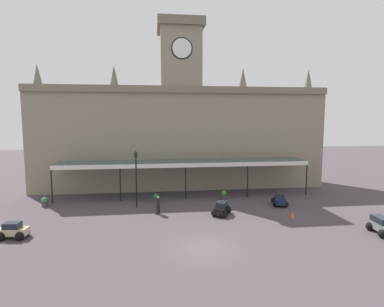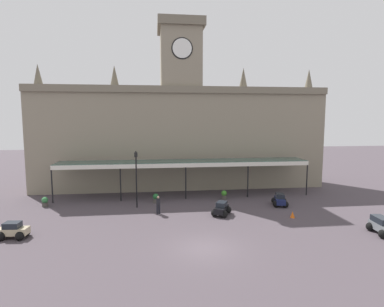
{
  "view_description": "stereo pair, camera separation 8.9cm",
  "coord_description": "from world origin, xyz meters",
  "px_view_note": "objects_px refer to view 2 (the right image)",
  "views": [
    {
      "loc": [
        -3.33,
        -19.44,
        8.65
      ],
      "look_at": [
        0.0,
        7.27,
        5.57
      ],
      "focal_mm": 28.74,
      "sensor_mm": 36.0,
      "label": 1
    },
    {
      "loc": [
        -3.24,
        -19.45,
        8.65
      ],
      "look_at": [
        0.0,
        7.27,
        5.57
      ],
      "focal_mm": 28.74,
      "sensor_mm": 36.0,
      "label": 2
    }
  ],
  "objects_px": {
    "car_black_sedan": "(221,209)",
    "pedestrian_beside_cars": "(158,204)",
    "planter_near_kerb": "(156,198)",
    "victorian_lamppost": "(136,173)",
    "planter_by_canopy": "(224,195)",
    "car_navy_sedan": "(280,201)",
    "traffic_cone": "(293,214)",
    "car_beige_sedan": "(13,231)",
    "car_grey_estate": "(382,227)",
    "planter_forecourt_centre": "(45,202)"
  },
  "relations": [
    {
      "from": "planter_by_canopy",
      "to": "car_grey_estate",
      "type": "bearing_deg",
      "value": -49.78
    },
    {
      "from": "car_black_sedan",
      "to": "planter_by_canopy",
      "type": "bearing_deg",
      "value": 74.69
    },
    {
      "from": "planter_near_kerb",
      "to": "victorian_lamppost",
      "type": "bearing_deg",
      "value": -141.62
    },
    {
      "from": "car_black_sedan",
      "to": "planter_forecourt_centre",
      "type": "relative_size",
      "value": 2.34
    },
    {
      "from": "planter_near_kerb",
      "to": "car_black_sedan",
      "type": "bearing_deg",
      "value": -38.84
    },
    {
      "from": "car_grey_estate",
      "to": "planter_forecourt_centre",
      "type": "relative_size",
      "value": 2.43
    },
    {
      "from": "car_black_sedan",
      "to": "car_grey_estate",
      "type": "xyz_separation_m",
      "value": [
        10.97,
        -6.02,
        0.06
      ]
    },
    {
      "from": "planter_forecourt_centre",
      "to": "pedestrian_beside_cars",
      "type": "bearing_deg",
      "value": -18.63
    },
    {
      "from": "car_black_sedan",
      "to": "car_navy_sedan",
      "type": "bearing_deg",
      "value": 19.17
    },
    {
      "from": "car_beige_sedan",
      "to": "planter_near_kerb",
      "type": "xyz_separation_m",
      "value": [
        10.3,
        8.22,
        -0.01
      ]
    },
    {
      "from": "car_navy_sedan",
      "to": "traffic_cone",
      "type": "xyz_separation_m",
      "value": [
        -0.42,
        -3.79,
        -0.22
      ]
    },
    {
      "from": "car_grey_estate",
      "to": "planter_forecourt_centre",
      "type": "distance_m",
      "value": 29.66
    },
    {
      "from": "car_beige_sedan",
      "to": "car_grey_estate",
      "type": "xyz_separation_m",
      "value": [
        27.14,
        -2.52,
        0.06
      ]
    },
    {
      "from": "victorian_lamppost",
      "to": "planter_near_kerb",
      "type": "height_order",
      "value": "victorian_lamppost"
    },
    {
      "from": "car_beige_sedan",
      "to": "car_grey_estate",
      "type": "height_order",
      "value": "car_grey_estate"
    },
    {
      "from": "car_navy_sedan",
      "to": "victorian_lamppost",
      "type": "xyz_separation_m",
      "value": [
        -14.13,
        1.03,
        2.9
      ]
    },
    {
      "from": "planter_by_canopy",
      "to": "planter_near_kerb",
      "type": "distance_m",
      "value": 7.32
    },
    {
      "from": "victorian_lamppost",
      "to": "planter_forecourt_centre",
      "type": "relative_size",
      "value": 5.78
    },
    {
      "from": "car_grey_estate",
      "to": "planter_forecourt_centre",
      "type": "height_order",
      "value": "car_grey_estate"
    },
    {
      "from": "car_grey_estate",
      "to": "planter_near_kerb",
      "type": "relative_size",
      "value": 2.43
    },
    {
      "from": "planter_by_canopy",
      "to": "car_black_sedan",
      "type": "bearing_deg",
      "value": -105.31
    },
    {
      "from": "pedestrian_beside_cars",
      "to": "planter_by_canopy",
      "type": "height_order",
      "value": "pedestrian_beside_cars"
    },
    {
      "from": "car_grey_estate",
      "to": "traffic_cone",
      "type": "xyz_separation_m",
      "value": [
        -4.96,
        4.47,
        -0.28
      ]
    },
    {
      "from": "traffic_cone",
      "to": "planter_forecourt_centre",
      "type": "distance_m",
      "value": 23.54
    },
    {
      "from": "car_navy_sedan",
      "to": "pedestrian_beside_cars",
      "type": "xyz_separation_m",
      "value": [
        -12.07,
        -1.33,
        0.41
      ]
    },
    {
      "from": "car_beige_sedan",
      "to": "pedestrian_beside_cars",
      "type": "height_order",
      "value": "pedestrian_beside_cars"
    },
    {
      "from": "planter_forecourt_centre",
      "to": "car_beige_sedan",
      "type": "bearing_deg",
      "value": -86.2
    },
    {
      "from": "victorian_lamppost",
      "to": "car_navy_sedan",
      "type": "bearing_deg",
      "value": -4.19
    },
    {
      "from": "car_beige_sedan",
      "to": "victorian_lamppost",
      "type": "xyz_separation_m",
      "value": [
        8.47,
        6.77,
        2.9
      ]
    },
    {
      "from": "car_navy_sedan",
      "to": "car_grey_estate",
      "type": "xyz_separation_m",
      "value": [
        4.54,
        -8.26,
        0.06
      ]
    },
    {
      "from": "car_beige_sedan",
      "to": "car_navy_sedan",
      "type": "bearing_deg",
      "value": 14.24
    },
    {
      "from": "car_beige_sedan",
      "to": "traffic_cone",
      "type": "distance_m",
      "value": 22.26
    },
    {
      "from": "pedestrian_beside_cars",
      "to": "car_grey_estate",
      "type": "bearing_deg",
      "value": -22.62
    },
    {
      "from": "pedestrian_beside_cars",
      "to": "planter_near_kerb",
      "type": "distance_m",
      "value": 3.85
    },
    {
      "from": "pedestrian_beside_cars",
      "to": "traffic_cone",
      "type": "bearing_deg",
      "value": -11.91
    },
    {
      "from": "car_black_sedan",
      "to": "planter_near_kerb",
      "type": "xyz_separation_m",
      "value": [
        -5.86,
        4.72,
        -0.01
      ]
    },
    {
      "from": "car_navy_sedan",
      "to": "planter_forecourt_centre",
      "type": "distance_m",
      "value": 23.26
    },
    {
      "from": "pedestrian_beside_cars",
      "to": "planter_forecourt_centre",
      "type": "distance_m",
      "value": 11.68
    },
    {
      "from": "traffic_cone",
      "to": "planter_by_canopy",
      "type": "relative_size",
      "value": 0.6
    },
    {
      "from": "car_black_sedan",
      "to": "pedestrian_beside_cars",
      "type": "height_order",
      "value": "pedestrian_beside_cars"
    },
    {
      "from": "car_black_sedan",
      "to": "planter_near_kerb",
      "type": "distance_m",
      "value": 7.53
    },
    {
      "from": "car_navy_sedan",
      "to": "planter_near_kerb",
      "type": "xyz_separation_m",
      "value": [
        -12.29,
        2.49,
        -0.01
      ]
    },
    {
      "from": "car_black_sedan",
      "to": "traffic_cone",
      "type": "xyz_separation_m",
      "value": [
        6.01,
        -1.55,
        -0.22
      ]
    },
    {
      "from": "traffic_cone",
      "to": "planter_by_canopy",
      "type": "height_order",
      "value": "planter_by_canopy"
    },
    {
      "from": "car_navy_sedan",
      "to": "car_beige_sedan",
      "type": "bearing_deg",
      "value": -165.76
    },
    {
      "from": "pedestrian_beside_cars",
      "to": "planter_forecourt_centre",
      "type": "xyz_separation_m",
      "value": [
        -11.06,
        3.73,
        -0.42
      ]
    },
    {
      "from": "pedestrian_beside_cars",
      "to": "planter_by_canopy",
      "type": "relative_size",
      "value": 1.74
    },
    {
      "from": "car_navy_sedan",
      "to": "planter_by_canopy",
      "type": "distance_m",
      "value": 5.83
    },
    {
      "from": "pedestrian_beside_cars",
      "to": "traffic_cone",
      "type": "distance_m",
      "value": 11.93
    },
    {
      "from": "car_black_sedan",
      "to": "victorian_lamppost",
      "type": "xyz_separation_m",
      "value": [
        -7.7,
        3.27,
        2.9
      ]
    }
  ]
}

